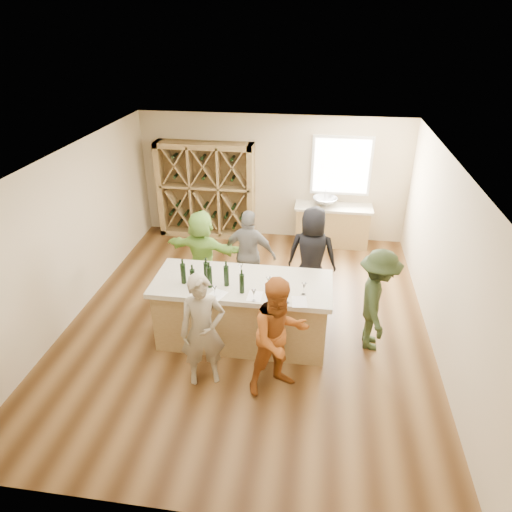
# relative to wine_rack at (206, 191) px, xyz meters

# --- Properties ---
(floor) EXTENTS (6.00, 7.00, 0.10)m
(floor) POSITION_rel_wine_rack_xyz_m (1.50, -3.27, -1.15)
(floor) COLOR brown
(floor) RESTS_ON ground
(ceiling) EXTENTS (6.00, 7.00, 0.10)m
(ceiling) POSITION_rel_wine_rack_xyz_m (1.50, -3.27, 1.75)
(ceiling) COLOR white
(ceiling) RESTS_ON ground
(wall_back) EXTENTS (6.00, 0.10, 2.80)m
(wall_back) POSITION_rel_wine_rack_xyz_m (1.50, 0.28, 0.30)
(wall_back) COLOR beige
(wall_back) RESTS_ON ground
(wall_front) EXTENTS (6.00, 0.10, 2.80)m
(wall_front) POSITION_rel_wine_rack_xyz_m (1.50, -6.82, 0.30)
(wall_front) COLOR beige
(wall_front) RESTS_ON ground
(wall_left) EXTENTS (0.10, 7.00, 2.80)m
(wall_left) POSITION_rel_wine_rack_xyz_m (-1.55, -3.27, 0.30)
(wall_left) COLOR beige
(wall_left) RESTS_ON ground
(wall_right) EXTENTS (0.10, 7.00, 2.80)m
(wall_right) POSITION_rel_wine_rack_xyz_m (4.55, -3.27, 0.30)
(wall_right) COLOR beige
(wall_right) RESTS_ON ground
(window_frame) EXTENTS (1.30, 0.06, 1.30)m
(window_frame) POSITION_rel_wine_rack_xyz_m (3.00, 0.20, 0.65)
(window_frame) COLOR white
(window_frame) RESTS_ON wall_back
(window_pane) EXTENTS (1.18, 0.01, 1.18)m
(window_pane) POSITION_rel_wine_rack_xyz_m (3.00, 0.17, 0.65)
(window_pane) COLOR white
(window_pane) RESTS_ON wall_back
(wine_rack) EXTENTS (2.20, 0.45, 2.20)m
(wine_rack) POSITION_rel_wine_rack_xyz_m (0.00, 0.00, 0.00)
(wine_rack) COLOR #9B7C4A
(wine_rack) RESTS_ON floor
(back_counter_base) EXTENTS (1.60, 0.58, 0.86)m
(back_counter_base) POSITION_rel_wine_rack_xyz_m (2.90, -0.07, -0.67)
(back_counter_base) COLOR #9B7C4A
(back_counter_base) RESTS_ON floor
(back_counter_top) EXTENTS (1.70, 0.62, 0.06)m
(back_counter_top) POSITION_rel_wine_rack_xyz_m (2.90, -0.07, -0.21)
(back_counter_top) COLOR #C0B69D
(back_counter_top) RESTS_ON back_counter_base
(sink) EXTENTS (0.54, 0.54, 0.19)m
(sink) POSITION_rel_wine_rack_xyz_m (2.70, -0.07, -0.09)
(sink) COLOR silver
(sink) RESTS_ON back_counter_top
(faucet) EXTENTS (0.02, 0.02, 0.30)m
(faucet) POSITION_rel_wine_rack_xyz_m (2.70, 0.11, -0.03)
(faucet) COLOR silver
(faucet) RESTS_ON back_counter_top
(tasting_counter_base) EXTENTS (2.60, 1.00, 1.00)m
(tasting_counter_base) POSITION_rel_wine_rack_xyz_m (1.49, -3.79, -0.60)
(tasting_counter_base) COLOR #9B7C4A
(tasting_counter_base) RESTS_ON floor
(tasting_counter_top) EXTENTS (2.72, 1.12, 0.08)m
(tasting_counter_top) POSITION_rel_wine_rack_xyz_m (1.49, -3.79, -0.06)
(tasting_counter_top) COLOR #C0B69D
(tasting_counter_top) RESTS_ON tasting_counter_base
(wine_bottle_a) EXTENTS (0.10, 0.10, 0.32)m
(wine_bottle_a) POSITION_rel_wine_rack_xyz_m (0.63, -3.95, 0.14)
(wine_bottle_a) COLOR black
(wine_bottle_a) RESTS_ON tasting_counter_top
(wine_bottle_b) EXTENTS (0.09, 0.09, 0.31)m
(wine_bottle_b) POSITION_rel_wine_rack_xyz_m (0.80, -4.06, 0.13)
(wine_bottle_b) COLOR black
(wine_bottle_b) RESTS_ON tasting_counter_top
(wine_bottle_c) EXTENTS (0.10, 0.10, 0.33)m
(wine_bottle_c) POSITION_rel_wine_rack_xyz_m (0.96, -3.87, 0.14)
(wine_bottle_c) COLOR black
(wine_bottle_c) RESTS_ON tasting_counter_top
(wine_bottle_d) EXTENTS (0.10, 0.10, 0.33)m
(wine_bottle_d) POSITION_rel_wine_rack_xyz_m (1.04, -4.00, 0.15)
(wine_bottle_d) COLOR black
(wine_bottle_d) RESTS_ON tasting_counter_top
(wine_bottle_e) EXTENTS (0.10, 0.10, 0.32)m
(wine_bottle_e) POSITION_rel_wine_rack_xyz_m (1.28, -3.93, 0.14)
(wine_bottle_e) COLOR black
(wine_bottle_e) RESTS_ON tasting_counter_top
(wine_glass_a) EXTENTS (0.08, 0.08, 0.17)m
(wine_glass_a) POSITION_rel_wine_rack_xyz_m (1.18, -4.26, 0.07)
(wine_glass_a) COLOR white
(wine_glass_a) RESTS_ON tasting_counter_top
(wine_glass_b) EXTENTS (0.09, 0.09, 0.18)m
(wine_glass_b) POSITION_rel_wine_rack_xyz_m (1.74, -4.28, 0.07)
(wine_glass_b) COLOR white
(wine_glass_b) RESTS_ON tasting_counter_top
(wine_glass_c) EXTENTS (0.09, 0.09, 0.20)m
(wine_glass_c) POSITION_rel_wine_rack_xyz_m (2.22, -4.27, 0.08)
(wine_glass_c) COLOR white
(wine_glass_c) RESTS_ON tasting_counter_top
(wine_glass_d) EXTENTS (0.08, 0.08, 0.19)m
(wine_glass_d) POSITION_rel_wine_rack_xyz_m (1.91, -3.92, 0.08)
(wine_glass_d) COLOR white
(wine_glass_d) RESTS_ON tasting_counter_top
(wine_glass_e) EXTENTS (0.10, 0.10, 0.20)m
(wine_glass_e) POSITION_rel_wine_rack_xyz_m (2.43, -4.01, 0.08)
(wine_glass_e) COLOR white
(wine_glass_e) RESTS_ON tasting_counter_top
(tasting_menu_a) EXTENTS (0.32, 0.37, 0.00)m
(tasting_menu_a) POSITION_rel_wine_rack_xyz_m (1.19, -4.21, -0.02)
(tasting_menu_a) COLOR white
(tasting_menu_a) RESTS_ON tasting_counter_top
(tasting_menu_b) EXTENTS (0.21, 0.29, 0.00)m
(tasting_menu_b) POSITION_rel_wine_rack_xyz_m (1.74, -4.16, -0.02)
(tasting_menu_b) COLOR white
(tasting_menu_b) RESTS_ON tasting_counter_top
(tasting_menu_c) EXTENTS (0.24, 0.31, 0.00)m
(tasting_menu_c) POSITION_rel_wine_rack_xyz_m (2.39, -4.22, -0.02)
(tasting_menu_c) COLOR white
(tasting_menu_c) RESTS_ON tasting_counter_top
(person_near_left) EXTENTS (0.74, 0.64, 1.72)m
(person_near_left) POSITION_rel_wine_rack_xyz_m (1.11, -4.78, -0.24)
(person_near_left) COLOR gray
(person_near_left) RESTS_ON floor
(person_near_right) EXTENTS (0.97, 0.85, 1.76)m
(person_near_right) POSITION_rel_wine_rack_xyz_m (2.16, -4.78, -0.22)
(person_near_right) COLOR #994C19
(person_near_right) RESTS_ON floor
(person_server) EXTENTS (0.53, 1.09, 1.67)m
(person_server) POSITION_rel_wine_rack_xyz_m (3.53, -3.64, -0.26)
(person_server) COLOR #263319
(person_server) RESTS_ON floor
(person_far_mid) EXTENTS (1.04, 0.63, 1.68)m
(person_far_mid) POSITION_rel_wine_rack_xyz_m (1.39, -2.46, -0.26)
(person_far_mid) COLOR slate
(person_far_mid) RESTS_ON floor
(person_far_right) EXTENTS (0.93, 0.66, 1.79)m
(person_far_right) POSITION_rel_wine_rack_xyz_m (2.51, -2.43, -0.20)
(person_far_right) COLOR black
(person_far_right) RESTS_ON floor
(person_far_left) EXTENTS (1.56, 0.76, 1.62)m
(person_far_left) POSITION_rel_wine_rack_xyz_m (0.51, -2.44, -0.29)
(person_far_left) COLOR #8CC64C
(person_far_left) RESTS_ON floor
(wine_bottle_f) EXTENTS (0.07, 0.07, 0.30)m
(wine_bottle_f) POSITION_rel_wine_rack_xyz_m (1.54, -4.09, 0.13)
(wine_bottle_f) COLOR black
(wine_bottle_f) RESTS_ON tasting_counter_top
(wine_glass_f) EXTENTS (0.07, 0.07, 0.18)m
(wine_glass_f) POSITION_rel_wine_rack_xyz_m (1.44, -3.59, 0.07)
(wine_glass_f) COLOR white
(wine_glass_f) RESTS_ON tasting_counter_top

